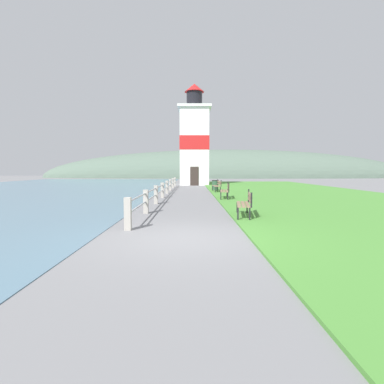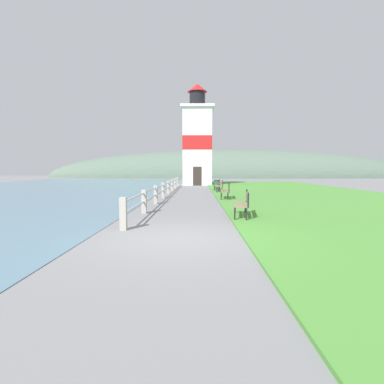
{
  "view_description": "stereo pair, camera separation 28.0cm",
  "coord_description": "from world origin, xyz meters",
  "px_view_note": "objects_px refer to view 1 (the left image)",
  "views": [
    {
      "loc": [
        0.24,
        -7.12,
        1.65
      ],
      "look_at": [
        0.19,
        11.22,
        0.3
      ],
      "focal_mm": 28.0,
      "sensor_mm": 36.0,
      "label": 1
    },
    {
      "loc": [
        0.52,
        -7.12,
        1.65
      ],
      "look_at": [
        0.19,
        11.22,
        0.3
      ],
      "focal_mm": 28.0,
      "sensor_mm": 36.0,
      "label": 2
    }
  ],
  "objects_px": {
    "park_bench_far": "(218,185)",
    "trash_bin": "(216,185)",
    "lighthouse": "(195,141)",
    "park_bench_near": "(247,202)",
    "park_bench_midway": "(227,190)"
  },
  "relations": [
    {
      "from": "park_bench_far",
      "to": "lighthouse",
      "type": "relative_size",
      "value": 0.16
    },
    {
      "from": "park_bench_far",
      "to": "lighthouse",
      "type": "xyz_separation_m",
      "value": [
        -1.63,
        11.06,
        4.25
      ]
    },
    {
      "from": "park_bench_near",
      "to": "trash_bin",
      "type": "relative_size",
      "value": 2.08
    },
    {
      "from": "park_bench_midway",
      "to": "park_bench_far",
      "type": "height_order",
      "value": "same"
    },
    {
      "from": "park_bench_near",
      "to": "trash_bin",
      "type": "bearing_deg",
      "value": -82.31
    },
    {
      "from": "lighthouse",
      "to": "trash_bin",
      "type": "height_order",
      "value": "lighthouse"
    },
    {
      "from": "trash_bin",
      "to": "lighthouse",
      "type": "bearing_deg",
      "value": 99.88
    },
    {
      "from": "park_bench_far",
      "to": "park_bench_midway",
      "type": "bearing_deg",
      "value": 87.21
    },
    {
      "from": "park_bench_far",
      "to": "trash_bin",
      "type": "relative_size",
      "value": 2.14
    },
    {
      "from": "park_bench_near",
      "to": "trash_bin",
      "type": "xyz_separation_m",
      "value": [
        0.01,
        13.71,
        -0.11
      ]
    },
    {
      "from": "park_bench_near",
      "to": "lighthouse",
      "type": "height_order",
      "value": "lighthouse"
    },
    {
      "from": "park_bench_far",
      "to": "lighthouse",
      "type": "bearing_deg",
      "value": -84.58
    },
    {
      "from": "park_bench_midway",
      "to": "park_bench_far",
      "type": "bearing_deg",
      "value": -84.54
    },
    {
      "from": "park_bench_near",
      "to": "trash_bin",
      "type": "height_order",
      "value": "park_bench_near"
    },
    {
      "from": "park_bench_midway",
      "to": "park_bench_far",
      "type": "xyz_separation_m",
      "value": [
        -0.02,
        5.32,
        -0.0
      ]
    }
  ]
}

